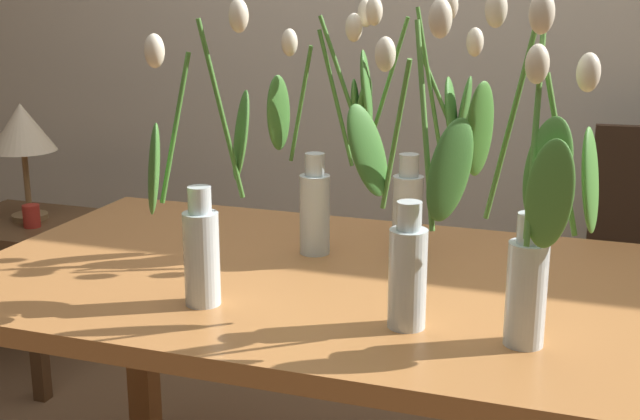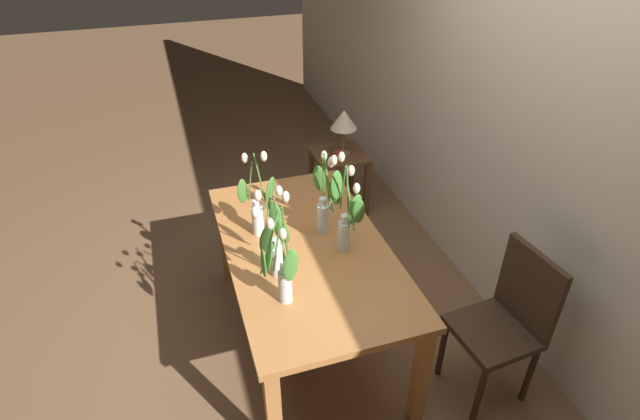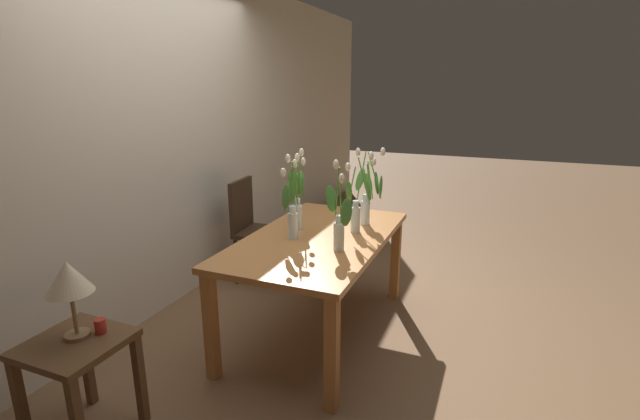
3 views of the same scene
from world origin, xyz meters
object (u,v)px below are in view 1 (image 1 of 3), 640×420
Objects in this scene: tulip_vase_1 at (533,218)px; pillar_candle at (31,216)px; tulip_vase_0 at (408,231)px; side_table at (21,252)px; tulip_vase_2 at (323,160)px; tulip_vase_3 at (415,163)px; dining_table at (345,318)px; tulip_vase_4 at (201,214)px; table_lamp at (22,131)px.

tulip_vase_1 is 7.76× the size of pillar_candle.
side_table is (-1.58, 0.92, -0.49)m from tulip_vase_0.
tulip_vase_0 is at bearing -52.66° from tulip_vase_2.
tulip_vase_0 is 0.43m from tulip_vase_3.
dining_table is at bearing -116.00° from tulip_vase_3.
tulip_vase_0 reaches higher than tulip_vase_4.
tulip_vase_2 is 1.50m from side_table.
tulip_vase_1 is 1.01× the size of tulip_vase_3.
pillar_candle is at bearing 152.22° from tulip_vase_1.
pillar_candle is at bearing -48.81° from table_lamp.
tulip_vase_4 is at bearing 178.95° from tulip_vase_1.
pillar_candle is (-1.29, 0.64, -0.06)m from dining_table.
tulip_vase_3 is (-0.29, 0.44, -0.02)m from tulip_vase_1.
dining_table is 2.83× the size of tulip_vase_2.
tulip_vase_2 is at bearing 141.60° from tulip_vase_1.
tulip_vase_3 reaches higher than dining_table.
dining_table is at bearing 129.57° from tulip_vase_0.
tulip_vase_1 reaches higher than side_table.
tulip_vase_3 is 7.70× the size of pillar_candle.
tulip_vase_1 is at bearing -27.89° from side_table.
tulip_vase_1 is at bearing -27.78° from pillar_candle.
tulip_vase_2 is at bearing 123.76° from dining_table.
dining_table is 0.35m from tulip_vase_2.
dining_table is at bearing -26.81° from side_table.
tulip_vase_3 is 0.53m from tulip_vase_4.
table_lamp is at bearing 131.19° from pillar_candle.
tulip_vase_2 is 0.98× the size of tulip_vase_3.
side_table is at bearing 153.19° from dining_table.
table_lamp is at bearing 151.93° from dining_table.
tulip_vase_0 is 1.89m from side_table.
tulip_vase_1 is 1.94m from pillar_candle.
dining_table is 2.83× the size of tulip_vase_4.
tulip_vase_2 reaches higher than side_table.
side_table is at bearing 149.61° from tulip_vase_0.
tulip_vase_1 is 1.03× the size of tulip_vase_2.
tulip_vase_2 is at bearing -23.26° from side_table.
tulip_vase_4 is (-0.21, -0.23, 0.27)m from dining_table.
tulip_vase_1 is at bearing -38.40° from tulip_vase_2.
tulip_vase_0 is 0.39m from tulip_vase_4.
tulip_vase_0 is 1.81m from table_lamp.
table_lamp is (-1.26, 0.58, -0.10)m from tulip_vase_2.
tulip_vase_4 is at bearing -132.52° from dining_table.
tulip_vase_1 is at bearing -5.76° from tulip_vase_0.
side_table is at bearing 141.73° from tulip_vase_4.
tulip_vase_3 is 1.66m from side_table.
tulip_vase_2 and tulip_vase_4 have the same top height.
tulip_vase_0 reaches higher than table_lamp.
dining_table is 21.33× the size of pillar_candle.
tulip_vase_4 is 1.43m from pillar_candle.
tulip_vase_0 is 1.43× the size of table_lamp.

